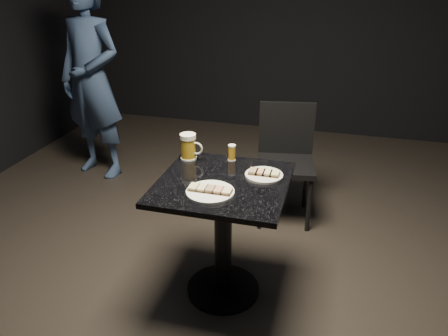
{
  "coord_description": "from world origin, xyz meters",
  "views": [
    {
      "loc": [
        0.56,
        -2.03,
        1.82
      ],
      "look_at": [
        0.0,
        0.02,
        0.82
      ],
      "focal_mm": 35.0,
      "sensor_mm": 36.0,
      "label": 1
    }
  ],
  "objects_px": {
    "patron": "(92,80)",
    "beer_mug": "(189,147)",
    "table": "(223,219)",
    "beer_tumbler": "(232,153)",
    "chair": "(286,155)",
    "plate_small": "(264,175)",
    "plate_large": "(210,192)"
  },
  "relations": [
    {
      "from": "patron",
      "to": "chair",
      "type": "height_order",
      "value": "patron"
    },
    {
      "from": "plate_large",
      "to": "chair",
      "type": "bearing_deg",
      "value": 78.41
    },
    {
      "from": "plate_large",
      "to": "table",
      "type": "relative_size",
      "value": 0.33
    },
    {
      "from": "beer_tumbler",
      "to": "chair",
      "type": "bearing_deg",
      "value": 72.26
    },
    {
      "from": "beer_mug",
      "to": "table",
      "type": "bearing_deg",
      "value": -40.44
    },
    {
      "from": "plate_large",
      "to": "beer_tumbler",
      "type": "bearing_deg",
      "value": 89.47
    },
    {
      "from": "chair",
      "to": "beer_mug",
      "type": "bearing_deg",
      "value": -121.97
    },
    {
      "from": "plate_small",
      "to": "table",
      "type": "height_order",
      "value": "plate_small"
    },
    {
      "from": "beer_tumbler",
      "to": "chair",
      "type": "relative_size",
      "value": 0.11
    },
    {
      "from": "table",
      "to": "patron",
      "type": "bearing_deg",
      "value": 139.58
    },
    {
      "from": "patron",
      "to": "table",
      "type": "xyz_separation_m",
      "value": [
        1.57,
        -1.34,
        -0.38
      ]
    },
    {
      "from": "plate_small",
      "to": "beer_tumbler",
      "type": "relative_size",
      "value": 2.15
    },
    {
      "from": "patron",
      "to": "beer_mug",
      "type": "xyz_separation_m",
      "value": [
        1.29,
        -1.1,
        -0.06
      ]
    },
    {
      "from": "beer_mug",
      "to": "chair",
      "type": "xyz_separation_m",
      "value": [
        0.49,
        0.79,
        -0.33
      ]
    },
    {
      "from": "table",
      "to": "beer_tumbler",
      "type": "xyz_separation_m",
      "value": [
        -0.02,
        0.28,
        0.29
      ]
    },
    {
      "from": "beer_mug",
      "to": "beer_tumbler",
      "type": "xyz_separation_m",
      "value": [
        0.25,
        0.05,
        -0.03
      ]
    },
    {
      "from": "patron",
      "to": "chair",
      "type": "relative_size",
      "value": 2.01
    },
    {
      "from": "table",
      "to": "beer_mug",
      "type": "distance_m",
      "value": 0.49
    },
    {
      "from": "patron",
      "to": "beer_mug",
      "type": "height_order",
      "value": "patron"
    },
    {
      "from": "plate_large",
      "to": "chair",
      "type": "height_order",
      "value": "chair"
    },
    {
      "from": "plate_large",
      "to": "table",
      "type": "xyz_separation_m",
      "value": [
        0.03,
        0.15,
        -0.25
      ]
    },
    {
      "from": "plate_large",
      "to": "plate_small",
      "type": "distance_m",
      "value": 0.35
    },
    {
      "from": "patron",
      "to": "chair",
      "type": "bearing_deg",
      "value": 2.36
    },
    {
      "from": "beer_mug",
      "to": "beer_tumbler",
      "type": "bearing_deg",
      "value": 10.58
    },
    {
      "from": "plate_small",
      "to": "patron",
      "type": "relative_size",
      "value": 0.12
    },
    {
      "from": "plate_small",
      "to": "table",
      "type": "bearing_deg",
      "value": -149.95
    },
    {
      "from": "beer_mug",
      "to": "chair",
      "type": "height_order",
      "value": "beer_mug"
    },
    {
      "from": "chair",
      "to": "patron",
      "type": "bearing_deg",
      "value": 169.91
    },
    {
      "from": "beer_tumbler",
      "to": "chair",
      "type": "distance_m",
      "value": 0.83
    },
    {
      "from": "table",
      "to": "beer_tumbler",
      "type": "relative_size",
      "value": 7.65
    },
    {
      "from": "chair",
      "to": "table",
      "type": "bearing_deg",
      "value": -101.77
    },
    {
      "from": "plate_large",
      "to": "table",
      "type": "distance_m",
      "value": 0.29
    }
  ]
}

